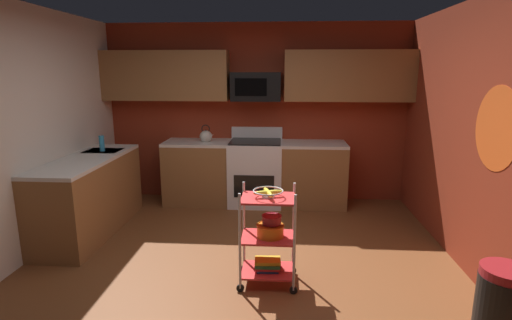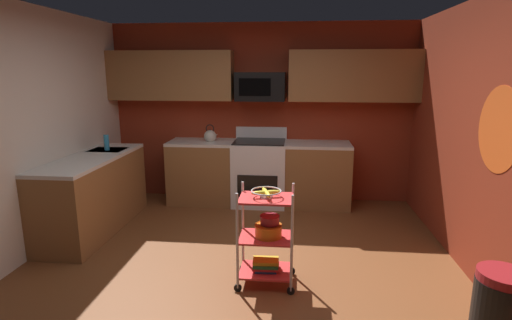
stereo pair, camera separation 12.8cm
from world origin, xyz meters
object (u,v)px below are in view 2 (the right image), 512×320
(mixing_bowl_large, at_px, (268,230))
(trash_can, at_px, (499,318))
(oven_range, at_px, (260,172))
(book_stack, at_px, (266,264))
(kettle, at_px, (210,136))
(microwave, at_px, (260,87))
(rolling_cart, at_px, (266,237))
(mixing_bowl_small, at_px, (270,219))
(fruit_bowl, at_px, (266,192))
(dish_soap_bottle, at_px, (107,142))

(mixing_bowl_large, height_order, trash_can, trash_can)
(oven_range, bearing_deg, mixing_bowl_large, -82.58)
(book_stack, height_order, trash_can, trash_can)
(book_stack, relative_size, kettle, 0.93)
(microwave, bearing_deg, rolling_cart, -83.40)
(microwave, distance_m, rolling_cart, 2.70)
(rolling_cart, height_order, book_stack, rolling_cart)
(book_stack, distance_m, kettle, 2.60)
(microwave, relative_size, kettle, 2.65)
(rolling_cart, bearing_deg, trash_can, -28.38)
(mixing_bowl_large, bearing_deg, oven_range, 97.42)
(mixing_bowl_small, distance_m, book_stack, 0.44)
(oven_range, xyz_separation_m, fruit_bowl, (0.27, -2.27, 0.40))
(mixing_bowl_large, bearing_deg, dish_soap_bottle, 146.19)
(rolling_cart, relative_size, mixing_bowl_small, 5.03)
(mixing_bowl_small, bearing_deg, kettle, 114.52)
(mixing_bowl_large, relative_size, trash_can, 0.38)
(oven_range, distance_m, dish_soap_bottle, 2.13)
(book_stack, bearing_deg, microwave, 96.60)
(book_stack, xyz_separation_m, dish_soap_bottle, (-2.18, 1.47, 0.84))
(mixing_bowl_small, relative_size, trash_can, 0.28)
(dish_soap_bottle, bearing_deg, book_stack, -34.07)
(oven_range, bearing_deg, rolling_cart, -83.11)
(book_stack, bearing_deg, trash_can, -28.38)
(fruit_bowl, relative_size, trash_can, 0.41)
(mixing_bowl_small, height_order, kettle, kettle)
(fruit_bowl, distance_m, dish_soap_bottle, 2.63)
(kettle, bearing_deg, mixing_bowl_small, -65.48)
(fruit_bowl, bearing_deg, dish_soap_bottle, 145.93)
(mixing_bowl_small, bearing_deg, fruit_bowl, -154.74)
(fruit_bowl, bearing_deg, mixing_bowl_small, 25.26)
(microwave, bearing_deg, oven_range, -89.74)
(microwave, distance_m, trash_can, 3.99)
(microwave, bearing_deg, trash_can, -59.82)
(mixing_bowl_small, bearing_deg, book_stack, -154.74)
(rolling_cart, bearing_deg, dish_soap_bottle, 145.93)
(rolling_cart, height_order, mixing_bowl_large, rolling_cart)
(mixing_bowl_small, xyz_separation_m, book_stack, (-0.03, -0.02, -0.44))
(microwave, xyz_separation_m, book_stack, (0.27, -2.37, -1.52))
(rolling_cart, bearing_deg, microwave, 96.60)
(microwave, relative_size, fruit_bowl, 2.57)
(oven_range, distance_m, rolling_cart, 2.28)
(fruit_bowl, bearing_deg, trash_can, -28.38)
(rolling_cart, distance_m, mixing_bowl_large, 0.07)
(book_stack, bearing_deg, fruit_bowl, 90.00)
(fruit_bowl, distance_m, mixing_bowl_small, 0.26)
(oven_range, bearing_deg, dish_soap_bottle, -157.35)
(fruit_bowl, height_order, mixing_bowl_large, fruit_bowl)
(mixing_bowl_small, height_order, trash_can, trash_can)
(mixing_bowl_large, relative_size, dish_soap_bottle, 1.26)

